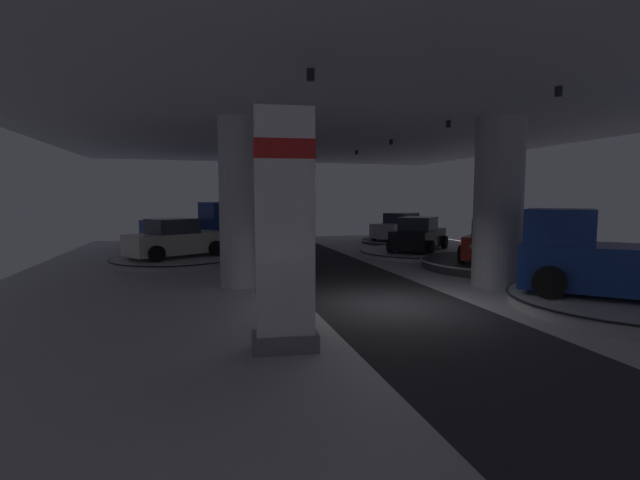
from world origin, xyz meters
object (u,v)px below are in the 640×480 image
Objects in this scene: display_platform_near_right at (629,303)px; display_platform_deep_right at (400,241)px; display_platform_deep_left at (193,245)px; pickup_truck_deep_left at (198,226)px; pickup_truck_near_right at (617,261)px; column_left at (237,203)px; visitor_walking_near at (303,256)px; display_car_far_right at (419,235)px; visitor_walking_far at (298,246)px; display_car_deep_right at (400,228)px; display_car_far_left at (175,240)px; display_platform_mid_right at (494,264)px; display_platform_far_left at (177,260)px; display_platform_far_right at (418,252)px; brand_sign_pylon at (284,228)px; display_car_mid_right at (495,241)px; column_right at (498,203)px.

display_platform_near_right is 17.82m from display_platform_deep_right.
pickup_truck_deep_left reaches higher than display_platform_deep_left.
display_platform_near_right is 1.15× the size of pickup_truck_near_right.
column_left is 3.46× the size of visitor_walking_near.
visitor_walking_near is at bearing -141.80° from display_car_far_right.
display_car_far_right is 2.71× the size of visitor_walking_far.
display_car_far_left is at bearing -156.56° from display_car_deep_right.
column_left is 16.55m from display_car_deep_right.
display_car_far_right reaches higher than display_platform_deep_left.
visitor_walking_far is (-8.49, -8.30, 0.78)m from display_platform_deep_right.
display_car_deep_right is 0.75× the size of display_platform_mid_right.
pickup_truck_deep_left is (0.92, 5.95, 1.12)m from display_platform_far_left.
column_left is 0.97× the size of display_platform_deep_left.
display_platform_far_right is 1.20× the size of display_platform_deep_right.
display_platform_mid_right reaches higher than display_platform_far_left.
column_left reaches higher than brand_sign_pylon.
display_car_mid_right is at bearing -42.05° from pickup_truck_deep_left.
brand_sign_pylon reaches higher than display_car_far_right.
display_platform_far_right reaches higher than display_platform_deep_right.
display_platform_far_right is 1.05× the size of display_platform_deep_left.
column_left reaches higher than pickup_truck_near_right.
pickup_truck_deep_left is (-9.60, 14.16, -1.46)m from column_right.
display_car_mid_right is 8.46m from visitor_walking_near.
display_platform_deep_left is (0.64, 5.80, 0.03)m from display_platform_far_left.
display_car_far_left reaches higher than display_platform_deep_left.
display_platform_near_right is at bearing -44.84° from display_car_far_left.
display_car_far_right is at bearing 102.78° from display_car_mid_right.
display_car_far_left is 11.89m from display_platform_far_right.
column_left is 6.68m from display_car_far_left.
pickup_truck_near_right is at bearing -95.99° from display_platform_deep_right.
column_right is at bearing -46.44° from visitor_walking_far.
column_left is 0.91× the size of display_platform_near_right.
display_car_far_left reaches higher than visitor_walking_near.
brand_sign_pylon reaches higher than visitor_walking_far.
column_left is at bearing -175.58° from visitor_walking_near.
display_platform_mid_right is at bearing 82.42° from display_platform_near_right.
visitor_walking_near is (-8.40, -1.06, -0.21)m from display_car_mid_right.
display_car_deep_right is 10.79m from display_platform_mid_right.
display_car_mid_right is at bearing 7.16° from visitor_walking_near.
visitor_walking_far is at bearing 162.85° from display_platform_mid_right.
display_platform_near_right is 3.80× the size of visitor_walking_far.
display_car_far_right is 12.67m from display_platform_deep_left.
pickup_truck_near_right reaches higher than display_platform_deep_left.
display_car_mid_right is (2.36, 3.37, -1.63)m from column_right.
column_right is at bearing -99.05° from display_car_far_right.
display_platform_near_right is 1.07× the size of pickup_truck_deep_left.
column_right is 4.43m from display_car_mid_right.
pickup_truck_near_right is (11.69, -11.67, 1.10)m from display_platform_far_left.
column_right is at bearing -37.97° from display_platform_far_left.
display_platform_far_left reaches higher than display_platform_deep_right.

